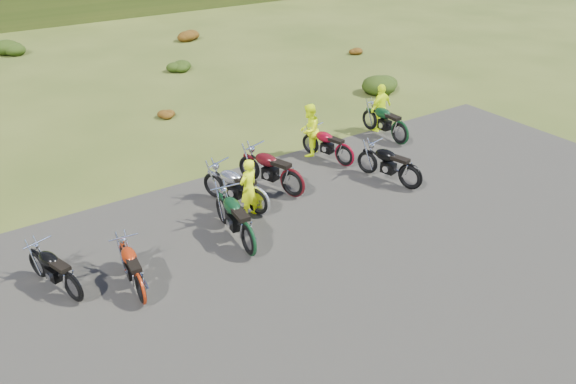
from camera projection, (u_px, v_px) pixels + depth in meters
ground at (324, 224)px, 14.17m from camera, size 300.00×300.00×0.00m
gravel_pad at (377, 262)px, 12.71m from camera, size 20.00×12.00×0.04m
shrub_3 at (11, 46)px, 28.34m from camera, size 1.56×1.56×0.92m
shrub_4 at (165, 112)px, 20.59m from camera, size 0.77×0.77×0.45m
shrub_5 at (178, 65)px, 25.84m from camera, size 1.03×1.03×0.61m
shrub_6 at (187, 33)px, 31.09m from camera, size 1.30×1.30×0.77m
shrub_7 at (381, 81)px, 23.20m from camera, size 1.56×1.56×0.92m
shrub_8 at (353, 50)px, 28.60m from camera, size 0.77×0.77×0.45m
motorcycle_0 at (76, 301)px, 11.51m from camera, size 1.22×2.04×1.01m
motorcycle_1 at (143, 303)px, 11.47m from camera, size 0.81×1.95×1.00m
motorcycle_2 at (249, 255)px, 12.97m from camera, size 1.00×2.36×1.20m
motorcycle_3 at (258, 215)px, 14.55m from camera, size 1.49×2.38×1.18m
motorcycle_4 at (292, 197)px, 15.39m from camera, size 1.47×2.46×1.22m
motorcycle_5 at (409, 190)px, 15.78m from camera, size 1.23×2.27×1.13m
motorcycle_6 at (344, 167)px, 17.08m from camera, size 1.14×2.12×1.05m
motorcycle_7 at (399, 145)px, 18.53m from camera, size 0.75×2.24×1.17m
person_middle at (249, 189)px, 14.11m from camera, size 0.66×0.53×1.59m
person_right_a at (309, 131)px, 17.41m from camera, size 1.02×0.98×1.66m
person_right_b at (381, 108)px, 19.20m from camera, size 1.02×0.55×1.66m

